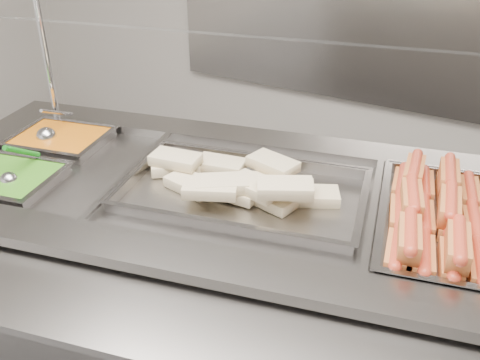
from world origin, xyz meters
The scene contains 12 objects.
back_panel centered at (0.00, 2.45, 1.20)m, with size 3.00×0.04×1.20m, color gray.
steam_counter centered at (-0.05, 0.51, 0.49)m, with size 2.22×1.34×0.99m.
tray_rail centered at (0.07, -0.04, 0.94)m, with size 2.00×0.81×0.06m.
sneeze_guard centered at (-0.11, 0.75, 1.39)m, with size 1.85×0.71×0.49m.
pan_hotdogs centered at (0.62, 0.66, 0.95)m, with size 0.50×0.67×0.11m.
pan_wraps centered at (0.01, 0.53, 0.96)m, with size 0.83×0.59×0.08m.
pan_beans centered at (-0.78, 0.52, 0.95)m, with size 0.38×0.33×0.11m.
pan_peas centered at (-0.71, 0.20, 0.95)m, with size 0.38×0.33×0.11m.
hotdogs_in_buns centered at (0.61, 0.65, 1.00)m, with size 0.44×0.62×0.13m.
tortilla_wraps centered at (-0.01, 0.54, 1.00)m, with size 0.68×0.39×0.11m.
ladle centered at (-0.82, 0.49, 1.00)m, with size 0.08×0.22×0.15m.
serving_spoon centered at (-0.68, 0.21, 1.00)m, with size 0.08×0.20×0.15m.
Camera 1 is at (0.73, -0.76, 1.85)m, focal length 40.00 mm.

